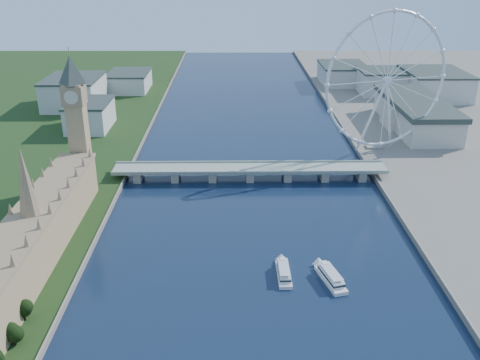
{
  "coord_description": "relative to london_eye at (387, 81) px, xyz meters",
  "views": [
    {
      "loc": [
        -13.61,
        -101.61,
        167.53
      ],
      "look_at": [
        -9.28,
        210.0,
        36.41
      ],
      "focal_mm": 40.0,
      "sensor_mm": 36.0,
      "label": 1
    }
  ],
  "objects": [
    {
      "name": "city_skyline",
      "position": [
        -80.75,
        205.0,
        -50.56
      ],
      "size": [
        505.0,
        280.0,
        32.0
      ],
      "color": "beige",
      "rests_on": "ground"
    },
    {
      "name": "tour_boat_near",
      "position": [
        -105.26,
        -199.43,
        -67.52
      ],
      "size": [
        7.88,
        30.21,
        6.67
      ],
      "primitive_type": null,
      "rotation": [
        0.0,
        0.0,
        0.01
      ],
      "color": "silver",
      "rests_on": "ground"
    },
    {
      "name": "parliament_range",
      "position": [
        -247.98,
        -185.08,
        -49.04
      ],
      "size": [
        24.0,
        200.0,
        70.0
      ],
      "color": "tan",
      "rests_on": "ground"
    },
    {
      "name": "tour_boat_far",
      "position": [
        -79.58,
        -205.01,
        -67.52
      ],
      "size": [
        15.97,
        33.14,
        7.12
      ],
      "primitive_type": null,
      "rotation": [
        0.0,
        0.0,
        0.25
      ],
      "color": "white",
      "rests_on": "ground"
    },
    {
      "name": "county_hall",
      "position": [
        55.02,
        74.92,
        -67.52
      ],
      "size": [
        54.0,
        144.0,
        35.0
      ],
      "primitive_type": null,
      "color": "beige",
      "rests_on": "ground"
    },
    {
      "name": "big_ben",
      "position": [
        -247.98,
        -77.08,
        -0.95
      ],
      "size": [
        20.02,
        20.02,
        110.0
      ],
      "color": "tan",
      "rests_on": "ground"
    },
    {
      "name": "westminster_bridge",
      "position": [
        -119.98,
        -55.08,
        -60.89
      ],
      "size": [
        220.0,
        22.0,
        9.5
      ],
      "color": "gray",
      "rests_on": "ground"
    },
    {
      "name": "london_eye",
      "position": [
        0.0,
        0.0,
        0.0
      ],
      "size": [
        113.6,
        39.12,
        124.3
      ],
      "color": "silver",
      "rests_on": "ground"
    }
  ]
}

